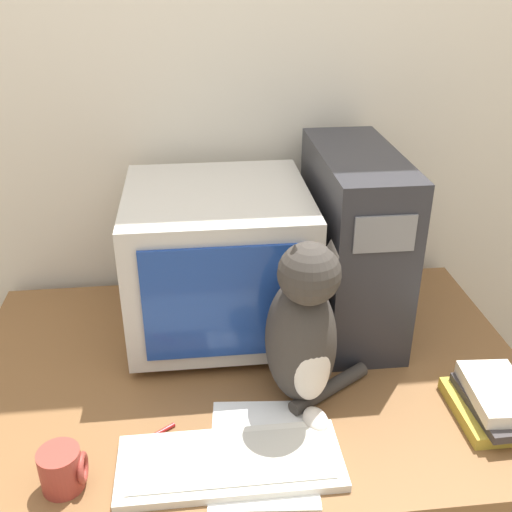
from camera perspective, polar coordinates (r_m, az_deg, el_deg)
The scene contains 10 objects.
wall_back at distance 1.73m, azimuth -2.53°, elevation 13.72°, with size 7.00×0.05×2.50m.
desk at distance 1.74m, azimuth -0.61°, elevation -20.34°, with size 1.35×0.89×0.74m.
crt_monitor at distance 1.54m, azimuth -3.60°, elevation -0.34°, with size 0.45×0.46×0.39m.
computer_tower at distance 1.57m, azimuth 9.18°, elevation 1.46°, with size 0.20×0.47×0.47m.
keyboard at distance 1.25m, azimuth -2.45°, elevation -19.06°, with size 0.44×0.18×0.02m.
cat at distance 1.30m, azimuth 4.55°, elevation -7.24°, with size 0.27×0.25×0.41m.
book_stack at distance 1.43m, azimuth 21.74°, elevation -12.82°, with size 0.16×0.22×0.08m.
pen at distance 1.32m, azimuth -10.31°, elevation -16.79°, with size 0.12×0.08×0.01m.
paper_sheet at distance 1.28m, azimuth 0.70°, elevation -18.04°, with size 0.24×0.31×0.00m.
mug at distance 1.25m, azimuth -17.94°, elevation -18.77°, with size 0.09×0.08×0.09m.
Camera 1 is at (-0.11, -0.72, 1.66)m, focal length 42.00 mm.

